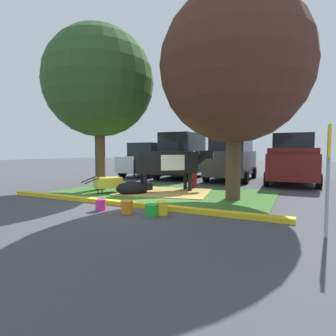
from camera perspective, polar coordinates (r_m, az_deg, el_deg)
ground_plane at (r=8.52m, az=-6.31°, el=-6.86°), size 80.00×80.00×0.00m
grass_island at (r=10.00m, az=-1.01°, el=-5.22°), size 7.67×4.71×0.02m
curb_yellow at (r=7.87m, az=-9.38°, el=-7.31°), size 8.87×0.24×0.12m
hay_bedding at (r=10.05m, az=-0.75°, el=-5.08°), size 3.57×2.92×0.04m
shade_tree_left at (r=11.32m, az=-14.26°, el=16.98°), size 4.20×4.20×6.30m
shade_tree_right at (r=9.12m, az=13.79°, el=19.74°), size 4.63×4.63×6.42m
cow_holstein at (r=10.17m, az=0.17°, el=1.13°), size 2.52×2.44×1.56m
calf_lying at (r=9.63m, az=-7.43°, el=-4.21°), size 1.14×1.16×0.48m
person_handler at (r=11.10m, az=5.42°, el=-0.16°), size 0.48×0.34×1.53m
wheelbarrow at (r=10.15m, az=-12.36°, el=-3.02°), size 1.16×1.52×0.63m
parking_sign at (r=5.54m, az=30.59°, el=1.73°), size 0.06×0.44×2.00m
bucket_pink at (r=7.33m, az=-13.95°, el=-7.43°), size 0.29×0.29×0.30m
bucket_orange at (r=6.85m, az=-8.58°, el=-8.03°), size 0.32×0.32×0.32m
bucket_green at (r=6.54m, az=-3.52°, el=-8.74°), size 0.33×0.33×0.28m
bucket_yellow at (r=6.63m, az=-1.35°, el=-8.36°), size 0.31×0.31×0.33m
hatchback_white at (r=16.75m, az=-4.25°, el=1.70°), size 2.11×4.44×2.02m
suv_black at (r=15.53m, az=3.20°, el=2.60°), size 2.21×4.65×2.52m
suv_dark_grey at (r=14.71m, az=13.25°, el=2.45°), size 2.21×4.65×2.52m
pickup_truck_maroon at (r=14.41m, az=24.61°, el=1.58°), size 2.33×5.45×2.42m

